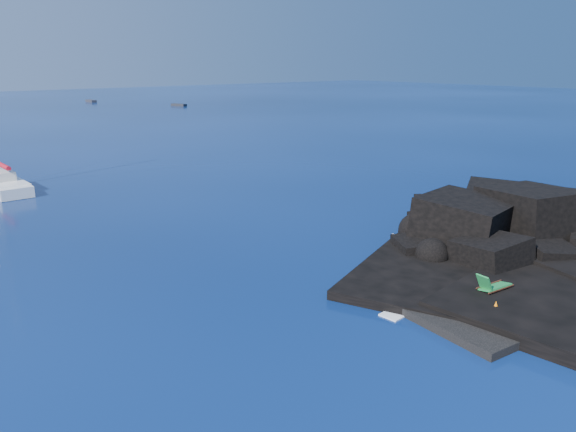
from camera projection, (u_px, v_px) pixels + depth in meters
The scene contains 11 objects.
ground at pixel (444, 341), 21.65m from camera, with size 400.00×400.00×0.00m, color black.
headland at pixel (539, 251), 31.80m from camera, with size 24.00×24.00×3.60m, color black, non-canonical shape.
beach at pixel (496, 306), 24.76m from camera, with size 8.50×6.00×0.70m, color black.
surf_foam at pixel (421, 274), 28.43m from camera, with size 10.00×8.00×0.06m, color white, non-canonical shape.
sailboat at pixel (1, 189), 47.04m from camera, with size 2.69×12.82×13.44m, color white, non-canonical shape.
deck_chair at pixel (496, 282), 24.91m from camera, with size 1.79×0.78×1.23m, color #1C7E39, non-canonical shape.
towel at pixel (493, 288), 25.71m from camera, with size 2.17×1.03×0.06m, color white.
sunbather at pixel (493, 285), 25.67m from camera, with size 1.70×0.42×0.23m, color tan, non-canonical shape.
marker_cone at pixel (496, 307), 23.27m from camera, with size 0.33×0.33×0.50m, color orange.
distant_boat_a at pixel (91, 102), 142.46m from camera, with size 1.32×4.24×0.57m, color #2C2B31.
distant_boat_b at pixel (179, 106), 130.47m from camera, with size 1.23×3.95×0.53m, color #222327.
Camera 1 is at (-17.02, -11.35, 10.50)m, focal length 35.00 mm.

